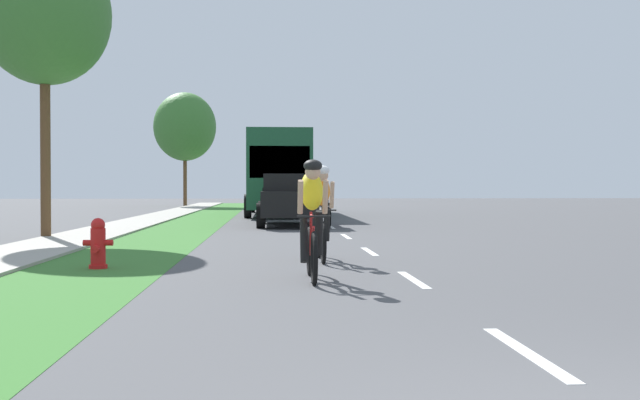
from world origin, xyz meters
name	(u,v)px	position (x,y,z in m)	size (l,w,h in m)	color
ground_plane	(331,227)	(0.00, 20.00, 0.00)	(120.00, 120.00, 0.00)	#4C4C4F
grass_verge	(186,227)	(-4.47, 20.00, 0.00)	(2.17, 70.00, 0.01)	#38722D
sidewalk_concrete	(120,227)	(-6.45, 20.00, 0.00)	(1.79, 70.00, 0.10)	#9E998E
lane_markings_center	(322,221)	(0.00, 24.00, 0.00)	(0.12, 53.49, 0.01)	white
fire_hydrant_red	(98,244)	(-4.47, 8.41, 0.37)	(0.44, 0.38, 0.76)	red
cyclist_lead	(312,219)	(-1.34, 6.78, 0.81)	(0.42, 1.72, 1.58)	black
cyclist_trailing	(321,212)	(-1.04, 9.32, 0.81)	(0.42, 1.72, 1.58)	black
pickup_black	(292,200)	(-1.19, 20.71, 0.83)	(2.22, 5.10, 1.64)	black
bus_dark_green	(278,171)	(-1.52, 30.43, 1.98)	(2.78, 11.60, 3.48)	#194C2D
street_tree_near	(45,14)	(-7.28, 15.29, 5.39)	(3.13, 3.13, 7.13)	brown
street_tree_far	(185,127)	(-7.41, 45.60, 5.18)	(4.04, 4.04, 7.41)	brown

